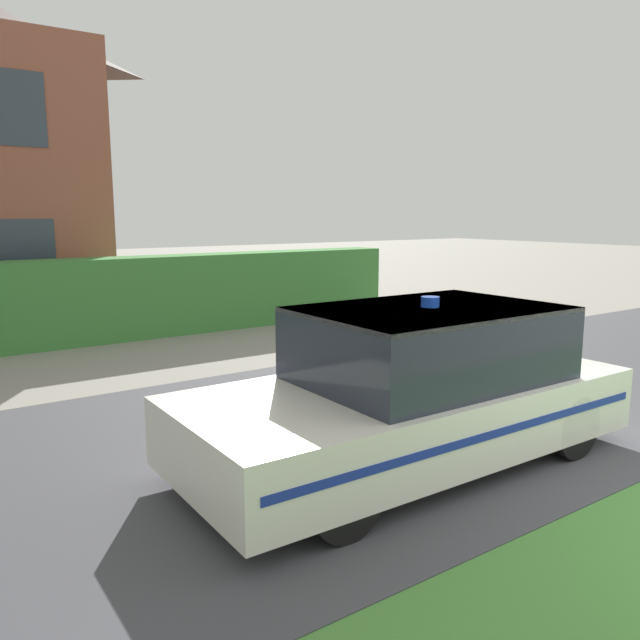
{
  "coord_description": "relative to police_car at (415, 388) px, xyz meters",
  "views": [
    {
      "loc": [
        -5.03,
        -1.53,
        2.3
      ],
      "look_at": [
        -0.82,
        4.49,
        1.05
      ],
      "focal_mm": 35.0,
      "sensor_mm": 36.0,
      "label": 1
    }
  ],
  "objects": [
    {
      "name": "road_strip",
      "position": [
        1.09,
        1.18,
        -0.7
      ],
      "size": [
        28.0,
        5.37,
        0.01
      ],
      "primitive_type": "cube",
      "color": "#424247",
      "rests_on": "ground"
    },
    {
      "name": "garden_hedge",
      "position": [
        -0.09,
        7.4,
        0.05
      ],
      "size": [
        11.13,
        0.79,
        1.51
      ],
      "primitive_type": "cube",
      "color": "#3D7F38",
      "rests_on": "ground"
    },
    {
      "name": "police_car",
      "position": [
        0.0,
        0.0,
        0.0
      ],
      "size": [
        4.37,
        1.87,
        1.54
      ],
      "rotation": [
        0.0,
        0.0,
        3.13
      ],
      "color": "black",
      "rests_on": "road_strip"
    }
  ]
}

